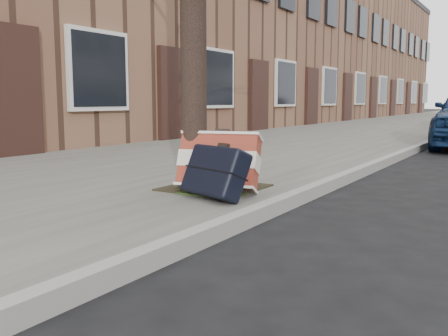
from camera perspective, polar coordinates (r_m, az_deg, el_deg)
The scene contains 6 objects.
ground at distance 3.00m, azimuth 19.42°, elevation -11.36°, with size 120.00×120.00×0.00m, color black.
near_sidewalk at distance 18.32m, azimuth 18.23°, elevation 4.51°, with size 5.00×70.00×0.12m, color slate.
house_near at distance 21.52m, azimuth 3.35°, elevation 14.48°, with size 6.80×40.00×7.00m, color brown.
dirt_patch at distance 4.82m, azimuth -1.10°, elevation -2.23°, with size 0.85×0.85×0.01m, color black.
suitcase_red at distance 4.56m, azimuth -0.58°, elevation 0.64°, with size 0.72×0.20×0.52m, color maroon.
suitcase_navy at distance 4.25m, azimuth -0.98°, elevation -0.42°, with size 0.61×0.20×0.44m, color black.
Camera 1 is at (0.57, -2.79, 0.96)m, focal length 40.00 mm.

